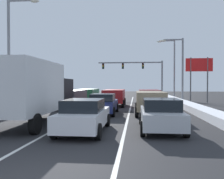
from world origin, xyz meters
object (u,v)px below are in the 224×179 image
sedan_silver_right_lane_nearest (161,114)px  suv_red_center_lane_third (114,96)px  box_truck_left_lane_nearest (34,90)px  street_lamp_right_far (172,64)px  sedan_white_center_lane_nearest (84,115)px  sedan_navy_center_lane_second (103,104)px  traffic_light_gantry (139,70)px  street_lamp_right_mid (179,64)px  suv_tan_right_lane_second (150,101)px  suv_green_left_lane_third (88,94)px  suv_charcoal_left_lane_second (71,98)px  suv_maroon_right_lane_third (149,96)px  roadside_sign_right (199,70)px  street_lamp_left_mid (13,45)px

sedan_silver_right_lane_nearest → suv_red_center_lane_third: bearing=105.0°
box_truck_left_lane_nearest → street_lamp_right_far: size_ratio=0.83×
sedan_white_center_lane_nearest → sedan_navy_center_lane_second: size_ratio=1.00×
traffic_light_gantry → street_lamp_right_mid: 13.32m
suv_tan_right_lane_second → suv_green_left_lane_third: 12.41m
traffic_light_gantry → suv_charcoal_left_lane_second: bearing=-107.9°
suv_maroon_right_lane_third → sedan_navy_center_lane_second: (-3.71, -6.54, -0.25)m
suv_red_center_lane_third → roadside_sign_right: bearing=30.3°
suv_tan_right_lane_second → sedan_white_center_lane_nearest: size_ratio=1.09×
suv_red_center_lane_third → traffic_light_gantry: bearing=80.6°
box_truck_left_lane_nearest → street_lamp_left_mid: street_lamp_left_mid is taller
street_lamp_left_mid → suv_red_center_lane_third: bearing=37.7°
sedan_navy_center_lane_second → street_lamp_left_mid: 8.77m
suv_maroon_right_lane_third → suv_red_center_lane_third: size_ratio=1.00×
suv_maroon_right_lane_third → roadside_sign_right: size_ratio=0.89×
street_lamp_left_mid → roadside_sign_right: (17.48, 11.66, -1.33)m
roadside_sign_right → sedan_navy_center_lane_second: bearing=-128.9°
traffic_light_gantry → street_lamp_left_mid: (-10.39, -22.48, 0.61)m
sedan_silver_right_lane_nearest → street_lamp_left_mid: street_lamp_left_mid is taller
suv_maroon_right_lane_third → box_truck_left_lane_nearest: (-6.81, -11.61, 0.88)m
suv_maroon_right_lane_third → roadside_sign_right: (6.33, 5.91, 3.00)m
suv_maroon_right_lane_third → roadside_sign_right: bearing=43.0°
sedan_navy_center_lane_second → suv_green_left_lane_third: (-3.29, 10.55, 0.25)m
street_lamp_right_mid → roadside_sign_right: size_ratio=1.37×
box_truck_left_lane_nearest → sedan_navy_center_lane_second: bearing=58.6°
sedan_white_center_lane_nearest → suv_green_left_lane_third: suv_green_left_lane_third is taller
sedan_silver_right_lane_nearest → traffic_light_gantry: bearing=91.2°
sedan_silver_right_lane_nearest → box_truck_left_lane_nearest: box_truck_left_lane_nearest is taller
sedan_white_center_lane_nearest → box_truck_left_lane_nearest: size_ratio=0.62×
sedan_navy_center_lane_second → street_lamp_right_far: size_ratio=0.52×
suv_tan_right_lane_second → traffic_light_gantry: size_ratio=0.45×
suv_red_center_lane_third → box_truck_left_lane_nearest: size_ratio=0.68×
roadside_sign_right → sedan_silver_right_lane_nearest: bearing=-109.4°
suv_tan_right_lane_second → street_lamp_right_mid: street_lamp_right_mid is taller
roadside_sign_right → suv_maroon_right_lane_third: bearing=-137.0°
sedan_silver_right_lane_nearest → traffic_light_gantry: size_ratio=0.41×
suv_red_center_lane_third → street_lamp_right_far: size_ratio=0.56×
suv_green_left_lane_third → sedan_navy_center_lane_second: bearing=-72.7°
box_truck_left_lane_nearest → suv_charcoal_left_lane_second: (-0.34, 8.56, -0.88)m
box_truck_left_lane_nearest → roadside_sign_right: roadside_sign_right is taller
street_lamp_right_far → roadside_sign_right: 6.08m
suv_tan_right_lane_second → sedan_white_center_lane_nearest: (-3.38, -6.86, -0.25)m
sedan_white_center_lane_nearest → suv_red_center_lane_third: 13.45m
traffic_light_gantry → street_lamp_right_far: 7.12m
suv_red_center_lane_third → suv_charcoal_left_lane_second: size_ratio=1.00×
street_lamp_right_far → roadside_sign_right: street_lamp_right_far is taller
box_truck_left_lane_nearest → street_lamp_right_mid: 19.12m
street_lamp_left_mid → roadside_sign_right: street_lamp_left_mid is taller
suv_charcoal_left_lane_second → roadside_sign_right: size_ratio=0.89×
traffic_light_gantry → street_lamp_right_mid: (4.41, -12.56, -0.18)m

